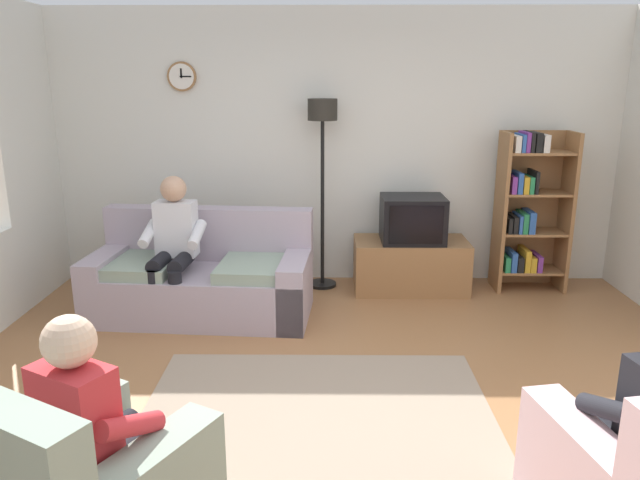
# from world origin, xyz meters

# --- Properties ---
(ground_plane) EXTENTS (12.00, 12.00, 0.00)m
(ground_plane) POSITION_xyz_m (0.00, 0.00, 0.00)
(ground_plane) COLOR #9E6B42
(back_wall_assembly) EXTENTS (6.20, 0.17, 2.70)m
(back_wall_assembly) POSITION_xyz_m (-0.00, 2.66, 1.35)
(back_wall_assembly) COLOR silver
(back_wall_assembly) RESTS_ON ground_plane
(couch) EXTENTS (1.96, 1.02, 0.90)m
(couch) POSITION_xyz_m (-1.20, 1.61, 0.31)
(couch) COLOR #A899A8
(couch) RESTS_ON ground_plane
(tv_stand) EXTENTS (1.10, 0.56, 0.50)m
(tv_stand) POSITION_xyz_m (0.73, 2.25, 0.25)
(tv_stand) COLOR olive
(tv_stand) RESTS_ON ground_plane
(tv) EXTENTS (0.60, 0.49, 0.44)m
(tv) POSITION_xyz_m (0.73, 2.23, 0.72)
(tv) COLOR black
(tv) RESTS_ON tv_stand
(bookshelf) EXTENTS (0.68, 0.36, 1.56)m
(bookshelf) POSITION_xyz_m (1.86, 2.32, 0.80)
(bookshelf) COLOR olive
(bookshelf) RESTS_ON ground_plane
(floor_lamp) EXTENTS (0.28, 0.28, 1.85)m
(floor_lamp) POSITION_xyz_m (-0.14, 2.35, 1.45)
(floor_lamp) COLOR black
(floor_lamp) RESTS_ON ground_plane
(area_rug) EXTENTS (2.20, 1.70, 0.01)m
(area_rug) POSITION_xyz_m (-0.16, -0.10, 0.01)
(area_rug) COLOR gray
(area_rug) RESTS_ON ground_plane
(person_on_couch) EXTENTS (0.53, 0.56, 1.24)m
(person_on_couch) POSITION_xyz_m (-1.41, 1.50, 0.70)
(person_on_couch) COLOR silver
(person_on_couch) RESTS_ON ground_plane
(person_in_left_armchair) EXTENTS (0.61, 0.63, 1.12)m
(person_in_left_armchair) POSITION_xyz_m (-1.10, -1.10, 0.60)
(person_in_left_armchair) COLOR red
(person_in_left_armchair) RESTS_ON ground_plane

